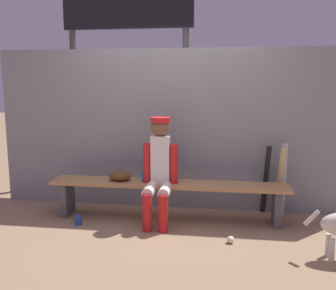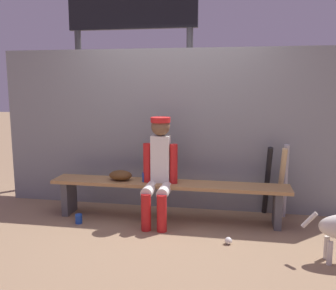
# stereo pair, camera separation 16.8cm
# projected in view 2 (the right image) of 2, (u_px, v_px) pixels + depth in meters

# --- Properties ---
(ground_plane) EXTENTS (30.00, 30.00, 0.00)m
(ground_plane) POSITION_uv_depth(u_px,v_px,m) (168.00, 219.00, 4.53)
(ground_plane) COLOR #937556
(chainlink_fence) EXTENTS (4.61, 0.03, 2.05)m
(chainlink_fence) POSITION_uv_depth(u_px,v_px,m) (175.00, 130.00, 4.82)
(chainlink_fence) COLOR gray
(chainlink_fence) RESTS_ON ground_plane
(dugout_bench) EXTENTS (2.83, 0.36, 0.46)m
(dugout_bench) POSITION_uv_depth(u_px,v_px,m) (168.00, 190.00, 4.47)
(dugout_bench) COLOR #AD7F4C
(dugout_bench) RESTS_ON ground_plane
(player_seated) EXTENTS (0.41, 0.55, 1.24)m
(player_seated) POSITION_uv_depth(u_px,v_px,m) (159.00, 167.00, 4.34)
(player_seated) COLOR silver
(player_seated) RESTS_ON ground_plane
(baseball_glove) EXTENTS (0.28, 0.20, 0.12)m
(baseball_glove) POSITION_uv_depth(u_px,v_px,m) (121.00, 175.00, 4.55)
(baseball_glove) COLOR #593819
(baseball_glove) RESTS_ON dugout_bench
(bat_aluminum_black) EXTENTS (0.10, 0.28, 0.88)m
(bat_aluminum_black) POSITION_uv_depth(u_px,v_px,m) (267.00, 181.00, 4.59)
(bat_aluminum_black) COLOR black
(bat_aluminum_black) RESTS_ON ground_plane
(bat_wood_natural) EXTENTS (0.11, 0.27, 0.88)m
(bat_wood_natural) POSITION_uv_depth(u_px,v_px,m) (281.00, 183.00, 4.51)
(bat_wood_natural) COLOR tan
(bat_wood_natural) RESTS_ON ground_plane
(bat_aluminum_silver) EXTENTS (0.07, 0.16, 0.91)m
(bat_aluminum_silver) POSITION_uv_depth(u_px,v_px,m) (285.00, 181.00, 4.52)
(bat_aluminum_silver) COLOR #B7B7BC
(bat_aluminum_silver) RESTS_ON ground_plane
(baseball) EXTENTS (0.07, 0.07, 0.07)m
(baseball) POSITION_uv_depth(u_px,v_px,m) (228.00, 241.00, 3.83)
(baseball) COLOR white
(baseball) RESTS_ON ground_plane
(cup_on_ground) EXTENTS (0.08, 0.08, 0.11)m
(cup_on_ground) POSITION_uv_depth(u_px,v_px,m) (79.00, 219.00, 4.39)
(cup_on_ground) COLOR #1E47AD
(cup_on_ground) RESTS_ON ground_plane
(cup_on_bench) EXTENTS (0.08, 0.08, 0.11)m
(cup_on_bench) POSITION_uv_depth(u_px,v_px,m) (146.00, 177.00, 4.49)
(cup_on_bench) COLOR #1E47AD
(cup_on_bench) RESTS_ON dugout_bench
(scoreboard) EXTENTS (2.31, 0.27, 3.60)m
(scoreboard) POSITION_uv_depth(u_px,v_px,m) (136.00, 23.00, 5.77)
(scoreboard) COLOR #3F3F42
(scoreboard) RESTS_ON ground_plane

